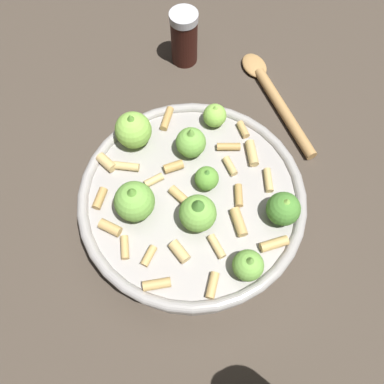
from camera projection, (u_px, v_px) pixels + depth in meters
name	position (u px, v px, depth m)	size (l,w,h in m)	color
ground_plane	(192.00, 214.00, 0.52)	(2.40, 2.40, 0.00)	#42382D
cooking_pan	(191.00, 202.00, 0.48)	(0.27, 0.27, 0.11)	#9E9993
pepper_shaker	(184.00, 38.00, 0.60)	(0.04, 0.04, 0.09)	#33140F
wooden_spoon	(273.00, 95.00, 0.60)	(0.06, 0.21, 0.02)	#B2844C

